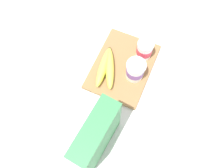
{
  "coord_description": "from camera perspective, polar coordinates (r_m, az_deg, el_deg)",
  "views": [
    {
      "loc": [
        0.42,
        0.13,
        0.87
      ],
      "look_at": [
        0.11,
        0.0,
        0.07
      ],
      "focal_mm": 36.32,
      "sensor_mm": 36.0,
      "label": 1
    }
  ],
  "objects": [
    {
      "name": "cereal_box",
      "position": [
        0.75,
        -3.81,
        -13.1
      ],
      "size": [
        0.21,
        0.09,
        0.25
      ],
      "primitive_type": "cube",
      "rotation": [
        0.0,
        0.0,
        -0.1
      ],
      "color": "#38844C",
      "rests_on": "ground_plane"
    },
    {
      "name": "yogurt_cup_back",
      "position": [
        0.9,
        5.88,
        3.46
      ],
      "size": [
        0.08,
        0.08,
        0.09
      ],
      "color": "white",
      "rests_on": "cutting_board"
    },
    {
      "name": "yogurt_cup_front",
      "position": [
        0.95,
        8.19,
        8.6
      ],
      "size": [
        0.07,
        0.07,
        0.09
      ],
      "color": "white",
      "rests_on": "cutting_board"
    },
    {
      "name": "cutting_board",
      "position": [
        0.96,
        2.7,
        4.4
      ],
      "size": [
        0.31,
        0.23,
        0.02
      ],
      "primitive_type": "cube",
      "color": "olive",
      "rests_on": "ground_plane"
    },
    {
      "name": "banana_bunch",
      "position": [
        0.93,
        -1.35,
        4.24
      ],
      "size": [
        0.19,
        0.11,
        0.04
      ],
      "color": "#DFD74A",
      "rests_on": "cutting_board"
    },
    {
      "name": "ground_plane",
      "position": [
        0.97,
        2.67,
        4.17
      ],
      "size": [
        2.4,
        2.4,
        0.0
      ],
      "primitive_type": "plane",
      "color": "silver"
    }
  ]
}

